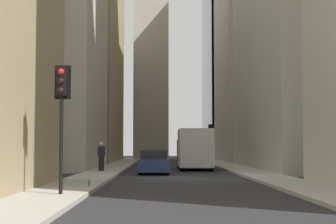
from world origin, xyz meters
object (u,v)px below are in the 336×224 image
at_px(sedan_navy, 154,163).
at_px(traffic_light_midblock, 211,134).
at_px(pedestrian, 101,155).
at_px(delivery_truck, 194,149).
at_px(traffic_light_foreground, 62,99).
at_px(discarded_bottle, 89,183).

relative_size(sedan_navy, traffic_light_midblock, 1.17).
height_order(sedan_navy, pedestrian, pedestrian).
bearing_deg(delivery_truck, sedan_navy, 154.33).
bearing_deg(traffic_light_midblock, traffic_light_foreground, 167.03).
height_order(sedan_navy, traffic_light_midblock, traffic_light_midblock).
height_order(pedestrian, discarded_bottle, pedestrian).
xyz_separation_m(traffic_light_midblock, discarded_bottle, (-31.90, 7.67, -2.58)).
height_order(sedan_navy, discarded_bottle, sedan_navy).
xyz_separation_m(delivery_truck, traffic_light_midblock, (13.98, -2.55, 1.37)).
relative_size(sedan_navy, discarded_bottle, 15.93).
relative_size(delivery_truck, discarded_bottle, 23.93).
bearing_deg(discarded_bottle, sedan_navy, -10.87).
bearing_deg(pedestrian, traffic_light_foreground, -178.36).
relative_size(delivery_truck, traffic_light_midblock, 1.76).
bearing_deg(traffic_light_foreground, pedestrian, 1.64).
bearing_deg(traffic_light_foreground, discarded_bottle, -7.74).
height_order(sedan_navy, traffic_light_foreground, traffic_light_foreground).
relative_size(traffic_light_midblock, discarded_bottle, 13.58).
distance_m(traffic_light_foreground, pedestrian, 16.60).
xyz_separation_m(delivery_truck, discarded_bottle, (-17.92, 5.12, -1.21)).
relative_size(traffic_light_midblock, pedestrian, 2.07).
xyz_separation_m(traffic_light_foreground, discarded_bottle, (3.42, -0.46, -2.92)).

